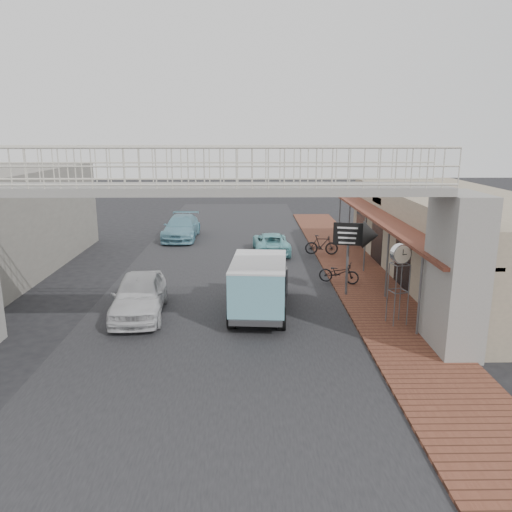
{
  "coord_description": "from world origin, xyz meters",
  "views": [
    {
      "loc": [
        1.2,
        -18.71,
        6.7
      ],
      "look_at": [
        1.51,
        1.26,
        1.8
      ],
      "focal_mm": 35.0,
      "sensor_mm": 36.0,
      "label": 1
    }
  ],
  "objects_px": {
    "angkot_van": "(259,280)",
    "street_clock": "(400,258)",
    "angkot_curb": "(271,243)",
    "arrow_sign": "(368,236)",
    "white_hatchback": "(139,295)",
    "motorcycle_far": "(322,245)",
    "motorcycle_near": "(339,273)",
    "angkot_far": "(181,227)",
    "dark_sedan": "(269,288)"
  },
  "relations": [
    {
      "from": "motorcycle_near",
      "to": "angkot_far",
      "type": "bearing_deg",
      "value": 59.8
    },
    {
      "from": "white_hatchback",
      "to": "dark_sedan",
      "type": "distance_m",
      "value": 5.08
    },
    {
      "from": "angkot_van",
      "to": "motorcycle_far",
      "type": "height_order",
      "value": "angkot_van"
    },
    {
      "from": "dark_sedan",
      "to": "white_hatchback",
      "type": "bearing_deg",
      "value": -161.71
    },
    {
      "from": "street_clock",
      "to": "motorcycle_near",
      "type": "bearing_deg",
      "value": 89.03
    },
    {
      "from": "white_hatchback",
      "to": "motorcycle_far",
      "type": "height_order",
      "value": "white_hatchback"
    },
    {
      "from": "white_hatchback",
      "to": "angkot_far",
      "type": "distance_m",
      "value": 14.21
    },
    {
      "from": "angkot_curb",
      "to": "arrow_sign",
      "type": "distance_m",
      "value": 9.25
    },
    {
      "from": "white_hatchback",
      "to": "dark_sedan",
      "type": "relative_size",
      "value": 1.11
    },
    {
      "from": "motorcycle_near",
      "to": "street_clock",
      "type": "xyz_separation_m",
      "value": [
        1.18,
        -4.98,
        1.94
      ]
    },
    {
      "from": "white_hatchback",
      "to": "street_clock",
      "type": "relative_size",
      "value": 1.59
    },
    {
      "from": "arrow_sign",
      "to": "dark_sedan",
      "type": "bearing_deg",
      "value": -156.12
    },
    {
      "from": "motorcycle_far",
      "to": "arrow_sign",
      "type": "xyz_separation_m",
      "value": [
        0.77,
        -7.39,
        2.01
      ]
    },
    {
      "from": "motorcycle_far",
      "to": "street_clock",
      "type": "relative_size",
      "value": 0.63
    },
    {
      "from": "angkot_curb",
      "to": "arrow_sign",
      "type": "xyz_separation_m",
      "value": [
        3.57,
        -8.28,
        2.08
      ]
    },
    {
      "from": "dark_sedan",
      "to": "angkot_van",
      "type": "height_order",
      "value": "angkot_van"
    },
    {
      "from": "motorcycle_far",
      "to": "motorcycle_near",
      "type": "bearing_deg",
      "value": -174.16
    },
    {
      "from": "angkot_curb",
      "to": "motorcycle_near",
      "type": "bearing_deg",
      "value": 111.36
    },
    {
      "from": "white_hatchback",
      "to": "motorcycle_near",
      "type": "height_order",
      "value": "white_hatchback"
    },
    {
      "from": "dark_sedan",
      "to": "motorcycle_far",
      "type": "height_order",
      "value": "dark_sedan"
    },
    {
      "from": "dark_sedan",
      "to": "angkot_curb",
      "type": "xyz_separation_m",
      "value": [
        0.49,
        9.01,
        -0.1
      ]
    },
    {
      "from": "angkot_far",
      "to": "motorcycle_near",
      "type": "relative_size",
      "value": 2.83
    },
    {
      "from": "angkot_curb",
      "to": "motorcycle_near",
      "type": "distance_m",
      "value": 6.99
    },
    {
      "from": "dark_sedan",
      "to": "angkot_far",
      "type": "xyz_separation_m",
      "value": [
        -5.2,
        13.11,
        0.06
      ]
    },
    {
      "from": "angkot_curb",
      "to": "angkot_van",
      "type": "height_order",
      "value": "angkot_van"
    },
    {
      "from": "angkot_far",
      "to": "motorcycle_far",
      "type": "relative_size",
      "value": 2.8
    },
    {
      "from": "motorcycle_far",
      "to": "arrow_sign",
      "type": "bearing_deg",
      "value": -168.19
    },
    {
      "from": "angkot_curb",
      "to": "angkot_far",
      "type": "distance_m",
      "value": 7.01
    },
    {
      "from": "white_hatchback",
      "to": "motorcycle_far",
      "type": "bearing_deg",
      "value": 43.65
    },
    {
      "from": "angkot_far",
      "to": "motorcycle_far",
      "type": "bearing_deg",
      "value": -29.63
    },
    {
      "from": "angkot_curb",
      "to": "motorcycle_far",
      "type": "xyz_separation_m",
      "value": [
        2.8,
        -0.89,
        0.06
      ]
    },
    {
      "from": "motorcycle_near",
      "to": "white_hatchback",
      "type": "bearing_deg",
      "value": 135.11
    },
    {
      "from": "angkot_curb",
      "to": "angkot_far",
      "type": "xyz_separation_m",
      "value": [
        -5.69,
        4.1,
        0.16
      ]
    },
    {
      "from": "dark_sedan",
      "to": "arrow_sign",
      "type": "relative_size",
      "value": 1.31
    },
    {
      "from": "white_hatchback",
      "to": "motorcycle_near",
      "type": "bearing_deg",
      "value": 19.69
    },
    {
      "from": "motorcycle_far",
      "to": "angkot_van",
      "type": "bearing_deg",
      "value": 164.06
    },
    {
      "from": "angkot_curb",
      "to": "motorcycle_far",
      "type": "bearing_deg",
      "value": 160.05
    },
    {
      "from": "white_hatchback",
      "to": "angkot_curb",
      "type": "bearing_deg",
      "value": 57.16
    },
    {
      "from": "street_clock",
      "to": "motorcycle_far",
      "type": "bearing_deg",
      "value": 82.09
    },
    {
      "from": "white_hatchback",
      "to": "angkot_far",
      "type": "relative_size",
      "value": 0.9
    },
    {
      "from": "angkot_curb",
      "to": "arrow_sign",
      "type": "height_order",
      "value": "arrow_sign"
    },
    {
      "from": "angkot_far",
      "to": "white_hatchback",
      "type": "bearing_deg",
      "value": -88.19
    },
    {
      "from": "dark_sedan",
      "to": "motorcycle_near",
      "type": "bearing_deg",
      "value": 44.2
    },
    {
      "from": "white_hatchback",
      "to": "motorcycle_near",
      "type": "xyz_separation_m",
      "value": [
        8.24,
        3.71,
        -0.21
      ]
    },
    {
      "from": "motorcycle_near",
      "to": "arrow_sign",
      "type": "relative_size",
      "value": 0.57
    },
    {
      "from": "arrow_sign",
      "to": "angkot_curb",
      "type": "bearing_deg",
      "value": 126.95
    },
    {
      "from": "motorcycle_near",
      "to": "street_clock",
      "type": "bearing_deg",
      "value": -145.77
    },
    {
      "from": "angkot_curb",
      "to": "white_hatchback",
      "type": "bearing_deg",
      "value": 59.46
    },
    {
      "from": "motorcycle_near",
      "to": "motorcycle_far",
      "type": "height_order",
      "value": "motorcycle_far"
    },
    {
      "from": "angkot_van",
      "to": "street_clock",
      "type": "bearing_deg",
      "value": -9.43
    }
  ]
}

